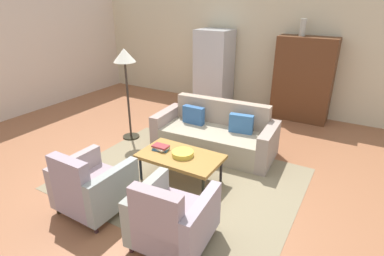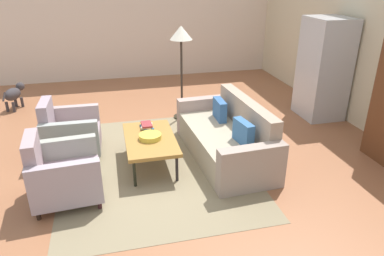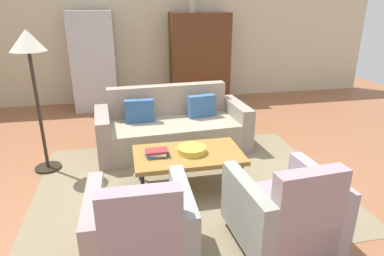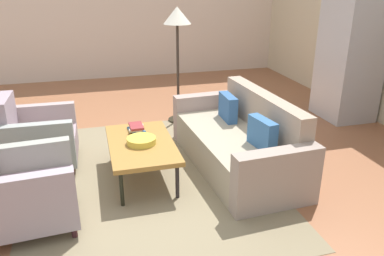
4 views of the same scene
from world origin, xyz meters
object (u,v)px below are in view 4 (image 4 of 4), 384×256
object	(u,v)px
armchair_right	(21,192)
book_stack	(136,128)
coffee_table	(141,145)
floor_lamp	(177,26)
refrigerator	(349,60)
fruit_bowl	(141,141)
couch	(241,142)
armchair_left	(35,140)

from	to	relation	value
armchair_right	book_stack	world-z (taller)	armchair_right
coffee_table	floor_lamp	world-z (taller)	floor_lamp
armchair_right	refrigerator	distance (m)	4.93
coffee_table	fruit_bowl	xyz separation A→B (m)	(0.04, -0.00, 0.07)
floor_lamp	armchair_right	bearing A→B (deg)	-41.10
coffee_table	couch	bearing A→B (deg)	90.25
coffee_table	refrigerator	distance (m)	3.63
floor_lamp	book_stack	bearing A→B (deg)	-31.83
coffee_table	refrigerator	bearing A→B (deg)	108.87
fruit_bowl	floor_lamp	size ratio (longest dim) A/B	0.18
couch	armchair_left	xyz separation A→B (m)	(-0.60, -2.35, 0.06)
armchair_left	fruit_bowl	distance (m)	1.34
armchair_right	fruit_bowl	world-z (taller)	armchair_right
armchair_left	fruit_bowl	size ratio (longest dim) A/B	2.78
couch	refrigerator	bearing A→B (deg)	-65.81
armchair_left	book_stack	world-z (taller)	armchair_left
couch	book_stack	distance (m)	1.25
refrigerator	floor_lamp	distance (m)	2.69
book_stack	refrigerator	bearing A→B (deg)	103.47
coffee_table	book_stack	world-z (taller)	book_stack
coffee_table	armchair_left	xyz separation A→B (m)	(-0.60, -1.17, -0.05)
couch	coffee_table	world-z (taller)	couch
book_stack	refrigerator	size ratio (longest dim) A/B	0.14
coffee_table	refrigerator	world-z (taller)	refrigerator
coffee_table	book_stack	size ratio (longest dim) A/B	4.50
fruit_bowl	book_stack	distance (m)	0.39
couch	floor_lamp	xyz separation A→B (m)	(-1.66, -0.37, 1.16)
refrigerator	coffee_table	bearing A→B (deg)	-71.13
coffee_table	armchair_left	world-z (taller)	armchair_left
armchair_left	floor_lamp	world-z (taller)	floor_lamp
couch	refrigerator	world-z (taller)	refrigerator
couch	armchair_left	bearing A→B (deg)	72.38
armchair_left	refrigerator	xyz separation A→B (m)	(-0.56, 4.57, 0.58)
coffee_table	refrigerator	xyz separation A→B (m)	(-1.16, 3.40, 0.53)
couch	book_stack	size ratio (longest dim) A/B	8.05
book_stack	couch	bearing A→B (deg)	73.98
armchair_right	floor_lamp	xyz separation A→B (m)	(-2.27, 1.98, 1.10)
coffee_table	floor_lamp	distance (m)	2.13
fruit_bowl	refrigerator	distance (m)	3.64
couch	coffee_table	size ratio (longest dim) A/B	1.79
armchair_right	fruit_bowl	distance (m)	1.30
couch	refrigerator	distance (m)	2.58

